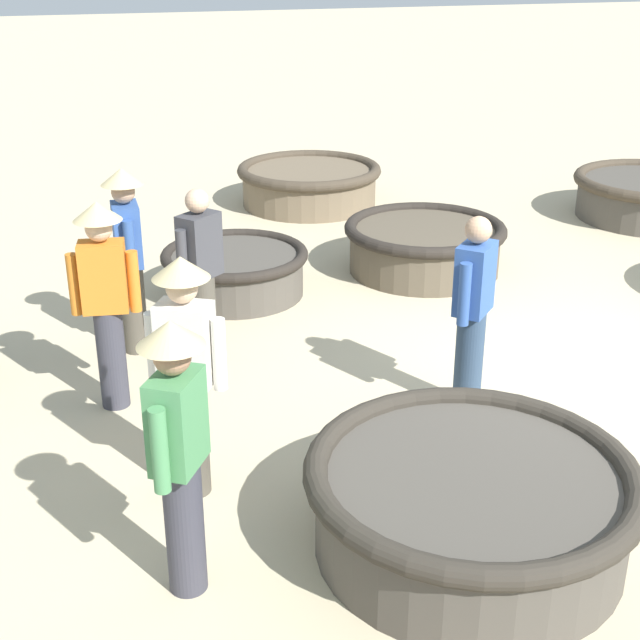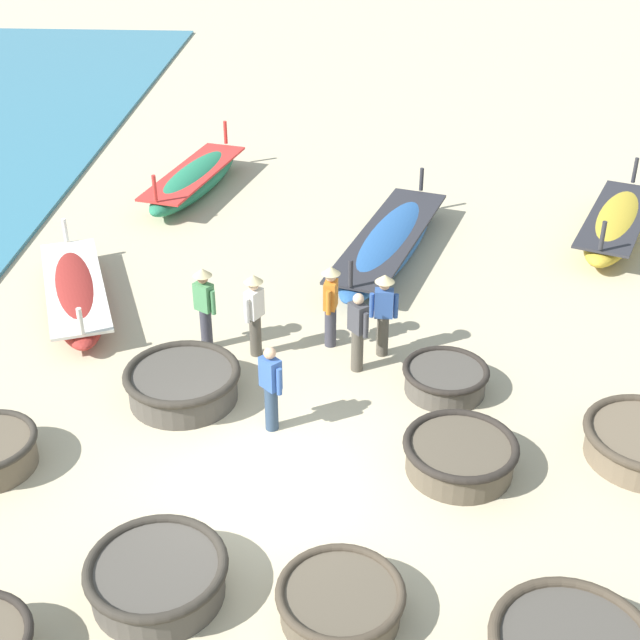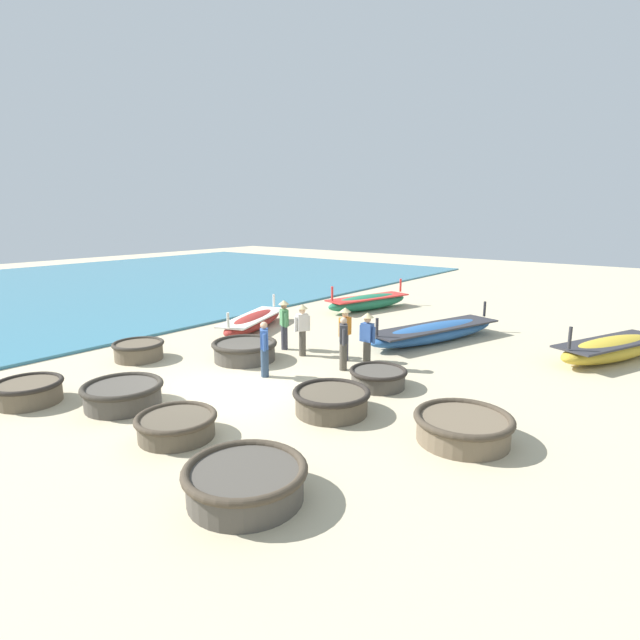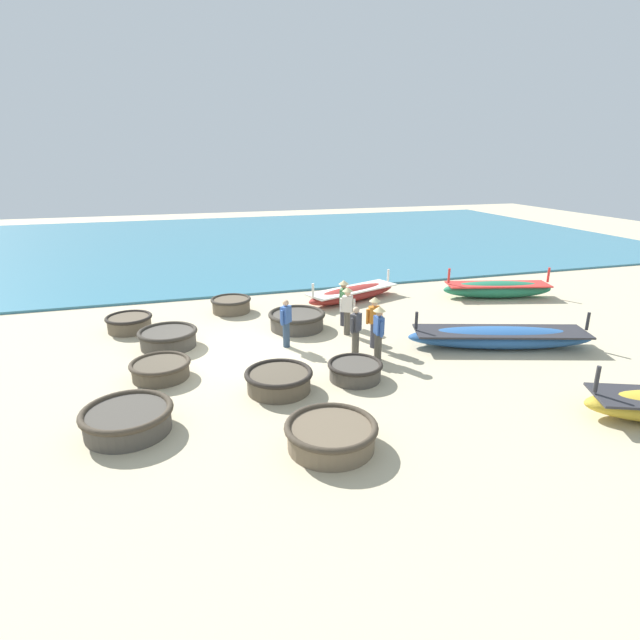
% 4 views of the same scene
% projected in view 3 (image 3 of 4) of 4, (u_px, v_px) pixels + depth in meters
% --- Properties ---
extents(ground_plane, '(80.00, 80.00, 0.00)m').
position_uv_depth(ground_plane, '(227.00, 391.00, 12.78)').
color(ground_plane, '#C6B793').
extents(sea, '(28.00, 52.00, 0.10)m').
position_uv_depth(sea, '(37.00, 292.00, 28.23)').
color(sea, teal).
rests_on(sea, ground).
extents(coracle_far_left, '(1.56, 1.56, 0.56)m').
position_uv_depth(coracle_far_left, '(139.00, 350.00, 15.50)').
color(coracle_far_left, brown).
rests_on(coracle_far_left, ground).
extents(coracle_beside_post, '(2.01, 2.01, 0.57)m').
position_uv_depth(coracle_beside_post, '(245.00, 481.00, 7.93)').
color(coracle_beside_post, '#4C473F').
rests_on(coracle_beside_post, ground).
extents(coracle_front_left, '(2.01, 2.01, 0.60)m').
position_uv_depth(coracle_front_left, '(245.00, 350.00, 15.40)').
color(coracle_front_left, '#4C473F').
rests_on(coracle_front_left, ground).
extents(coracle_front_right, '(1.78, 1.78, 0.55)m').
position_uv_depth(coracle_front_right, '(331.00, 400.00, 11.35)').
color(coracle_front_right, brown).
rests_on(coracle_front_right, ground).
extents(coracle_nearest, '(1.98, 1.98, 0.56)m').
position_uv_depth(coracle_nearest, '(463.00, 427.00, 9.94)').
color(coracle_nearest, brown).
rests_on(coracle_nearest, ground).
extents(coracle_tilted, '(1.65, 1.65, 0.48)m').
position_uv_depth(coracle_tilted, '(176.00, 425.00, 10.13)').
color(coracle_tilted, brown).
rests_on(coracle_tilted, ground).
extents(coracle_center, '(1.87, 1.87, 0.57)m').
position_uv_depth(coracle_center, '(123.00, 394.00, 11.74)').
color(coracle_center, '#4C473F').
rests_on(coracle_center, ground).
extents(coracle_weathered, '(1.57, 1.57, 0.55)m').
position_uv_depth(coracle_weathered, '(29.00, 391.00, 11.95)').
color(coracle_weathered, brown).
rests_on(coracle_weathered, ground).
extents(coracle_upturned, '(1.52, 1.52, 0.49)m').
position_uv_depth(coracle_upturned, '(378.00, 377.00, 13.05)').
color(coracle_upturned, '#4C473F').
rests_on(coracle_upturned, ground).
extents(long_boat_green_hull, '(2.95, 5.97, 1.16)m').
position_uv_depth(long_boat_green_hull, '(435.00, 332.00, 17.65)').
color(long_boat_green_hull, '#285693').
rests_on(long_boat_green_hull, ground).
extents(long_boat_white_hull, '(2.63, 4.62, 1.06)m').
position_uv_depth(long_boat_white_hull, '(254.00, 321.00, 19.51)').
color(long_boat_white_hull, maroon).
rests_on(long_boat_white_hull, ground).
extents(long_boat_blue_hull, '(2.24, 4.81, 1.29)m').
position_uv_depth(long_boat_blue_hull, '(368.00, 302.00, 23.39)').
color(long_boat_blue_hull, '#237551').
rests_on(long_boat_blue_hull, ground).
extents(long_boat_ochre_hull, '(2.88, 4.74, 1.30)m').
position_uv_depth(long_boat_ochre_hull, '(612.00, 348.00, 15.38)').
color(long_boat_ochre_hull, gold).
rests_on(long_boat_ochre_hull, ground).
extents(fisherman_standing_left, '(0.46, 0.37, 1.67)m').
position_uv_depth(fisherman_standing_left, '(284.00, 321.00, 16.48)').
color(fisherman_standing_left, '#383842').
rests_on(fisherman_standing_left, ground).
extents(fisherman_with_hat, '(0.36, 0.53, 1.67)m').
position_uv_depth(fisherman_with_hat, '(345.00, 330.00, 15.24)').
color(fisherman_with_hat, '#383842').
rests_on(fisherman_with_hat, ground).
extents(fisherman_hauling, '(0.39, 0.43, 1.57)m').
position_uv_depth(fisherman_hauling, '(343.00, 342.00, 14.32)').
color(fisherman_hauling, '#4C473D').
rests_on(fisherman_hauling, ground).
extents(fisherman_by_coracle, '(0.40, 0.40, 1.57)m').
position_uv_depth(fisherman_by_coracle, '(264.00, 348.00, 13.74)').
color(fisherman_by_coracle, '#2D425B').
rests_on(fisherman_by_coracle, ground).
extents(fisherman_standing_right, '(0.53, 0.36, 1.67)m').
position_uv_depth(fisherman_standing_right, '(367.00, 337.00, 14.44)').
color(fisherman_standing_right, '#4C473D').
rests_on(fisherman_standing_right, ground).
extents(fisherman_crouching, '(0.36, 0.47, 1.67)m').
position_uv_depth(fisherman_crouching, '(302.00, 326.00, 15.76)').
color(fisherman_crouching, '#4C473D').
rests_on(fisherman_crouching, ground).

